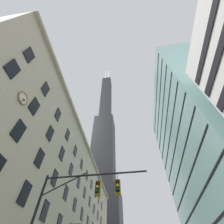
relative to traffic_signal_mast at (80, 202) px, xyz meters
name	(u,v)px	position (x,y,z in m)	size (l,w,h in m)	color
station_building	(45,205)	(-14.92, 21.64, 8.06)	(15.88, 64.45, 27.69)	#BCAF93
dark_skyscraper	(103,164)	(-15.73, 81.60, 54.57)	(23.01, 23.01, 208.18)	black
glass_office_midrise	(209,146)	(22.45, 20.17, 18.23)	(15.63, 33.03, 47.99)	gray
traffic_signal_mast	(80,202)	(0.00, 0.00, 0.00)	(8.56, 0.63, 7.85)	black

